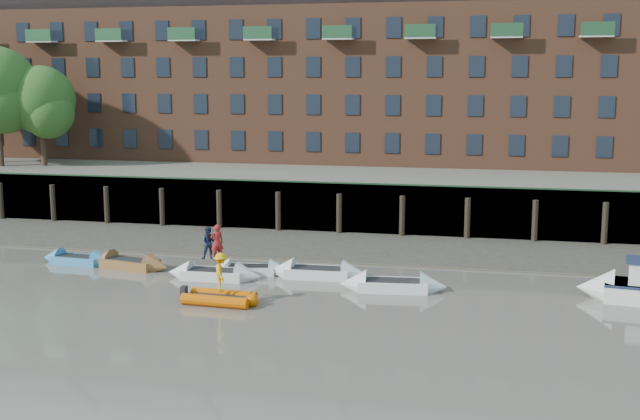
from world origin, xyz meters
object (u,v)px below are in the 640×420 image
(rowboat_2, at_px, (130,263))
(person_rower_a, at_px, (217,243))
(rowboat_1, at_px, (78,260))
(rowboat_6, at_px, (393,285))
(rowboat_3, at_px, (214,274))
(rib_tender, at_px, (222,298))
(person_rower_b, at_px, (209,243))
(person_rib_crew, at_px, (221,272))
(motor_launch, at_px, (638,288))
(rowboat_4, at_px, (250,269))
(rowboat_5, at_px, (318,273))

(rowboat_2, xyz_separation_m, person_rower_a, (5.27, -1.21, 1.60))
(rowboat_1, xyz_separation_m, rowboat_6, (17.20, -1.80, 0.04))
(person_rower_a, bearing_deg, rowboat_3, -15.19)
(rib_tender, height_order, person_rower_b, person_rower_b)
(rowboat_3, bearing_deg, person_rower_b, 141.88)
(person_rower_b, xyz_separation_m, person_rib_crew, (2.09, -4.21, -0.35))
(rowboat_2, distance_m, person_rib_crew, 8.76)
(rowboat_6, height_order, motor_launch, motor_launch)
(rowboat_4, height_order, person_rib_crew, person_rib_crew)
(rowboat_6, xyz_separation_m, motor_launch, (10.89, 0.52, 0.37))
(rowboat_6, relative_size, person_rower_a, 2.83)
(rowboat_1, distance_m, rowboat_4, 9.67)
(rowboat_3, xyz_separation_m, rowboat_6, (8.94, -0.25, 0.01))
(rowboat_6, relative_size, person_rower_b, 3.10)
(rowboat_6, height_order, rib_tender, rowboat_6)
(rowboat_6, bearing_deg, rowboat_5, 152.31)
(rowboat_5, height_order, person_rower_a, person_rower_a)
(rowboat_4, relative_size, rowboat_5, 0.84)
(rowboat_2, xyz_separation_m, rowboat_6, (14.04, -1.54, 0.02))
(rowboat_3, bearing_deg, motor_launch, 0.12)
(rowboat_3, xyz_separation_m, rib_tender, (1.85, -4.04, 0.01))
(rowboat_5, height_order, person_rib_crew, person_rib_crew)
(motor_launch, bearing_deg, rowboat_6, 11.63)
(rowboat_1, bearing_deg, person_rib_crew, -23.77)
(rowboat_5, relative_size, motor_launch, 0.81)
(rowboat_3, height_order, motor_launch, motor_launch)
(person_rower_a, distance_m, person_rower_b, 0.50)
(rowboat_1, distance_m, rib_tender, 11.54)
(rowboat_5, relative_size, person_rib_crew, 2.90)
(rowboat_6, xyz_separation_m, person_rib_crew, (-7.15, -3.74, 1.16))
(rowboat_1, relative_size, rib_tender, 1.28)
(rowboat_3, xyz_separation_m, person_rib_crew, (1.80, -3.99, 1.17))
(rowboat_5, bearing_deg, person_rower_b, -169.45)
(rowboat_2, height_order, person_rib_crew, person_rib_crew)
(motor_launch, bearing_deg, rowboat_2, 6.55)
(person_rower_a, distance_m, person_rib_crew, 4.40)
(rowboat_2, relative_size, rowboat_5, 0.96)
(rowboat_4, bearing_deg, rowboat_3, -140.17)
(rowboat_6, bearing_deg, person_rower_b, 171.61)
(rowboat_5, bearing_deg, rib_tender, -121.79)
(rowboat_4, bearing_deg, rib_tender, -91.64)
(rowboat_3, distance_m, rowboat_4, 2.04)
(rowboat_6, height_order, person_rib_crew, person_rib_crew)
(rowboat_6, bearing_deg, person_rower_a, 172.42)
(rowboat_4, xyz_separation_m, person_rower_b, (-1.71, -1.24, 1.55))
(rowboat_6, relative_size, motor_launch, 0.83)
(rowboat_5, height_order, motor_launch, motor_launch)
(rowboat_1, height_order, rowboat_2, rowboat_2)
(person_rower_a, bearing_deg, rowboat_1, -48.20)
(person_rower_b, bearing_deg, rowboat_1, 155.00)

